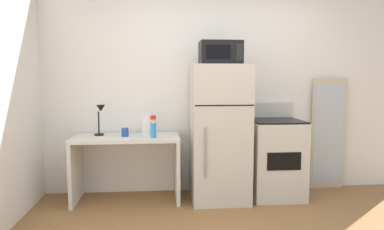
# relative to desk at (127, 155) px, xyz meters

# --- Properties ---
(wall_back_white) EXTENTS (5.00, 0.10, 2.60)m
(wall_back_white) POSITION_rel_desk_xyz_m (1.13, 0.35, 0.77)
(wall_back_white) COLOR white
(wall_back_white) RESTS_ON ground
(desk) EXTENTS (1.19, 0.57, 0.75)m
(desk) POSITION_rel_desk_xyz_m (0.00, 0.00, 0.00)
(desk) COLOR silver
(desk) RESTS_ON ground
(desk_lamp) EXTENTS (0.14, 0.12, 0.35)m
(desk_lamp) POSITION_rel_desk_xyz_m (-0.30, 0.07, 0.46)
(desk_lamp) COLOR black
(desk_lamp) RESTS_ON desk
(coffee_mug) EXTENTS (0.08, 0.08, 0.09)m
(coffee_mug) POSITION_rel_desk_xyz_m (-0.01, -0.02, 0.27)
(coffee_mug) COLOR #264C99
(coffee_mug) RESTS_ON desk
(paper_towel_roll) EXTENTS (0.11, 0.11, 0.24)m
(paper_towel_roll) POSITION_rel_desk_xyz_m (0.23, 0.08, 0.34)
(paper_towel_roll) COLOR white
(paper_towel_roll) RESTS_ON desk
(spray_bottle) EXTENTS (0.06, 0.06, 0.25)m
(spray_bottle) POSITION_rel_desk_xyz_m (0.31, -0.15, 0.32)
(spray_bottle) COLOR #2D8CEA
(spray_bottle) RESTS_ON desk
(refrigerator) EXTENTS (0.64, 0.67, 1.56)m
(refrigerator) POSITION_rel_desk_xyz_m (1.06, -0.04, 0.25)
(refrigerator) COLOR beige
(refrigerator) RESTS_ON ground
(microwave) EXTENTS (0.46, 0.35, 0.26)m
(microwave) POSITION_rel_desk_xyz_m (1.06, -0.06, 1.16)
(microwave) COLOR black
(microwave) RESTS_ON refrigerator
(oven_range) EXTENTS (0.60, 0.61, 1.10)m
(oven_range) POSITION_rel_desk_xyz_m (1.74, -0.01, -0.06)
(oven_range) COLOR beige
(oven_range) RESTS_ON ground
(leaning_mirror) EXTENTS (0.44, 0.03, 1.40)m
(leaning_mirror) POSITION_rel_desk_xyz_m (2.51, 0.24, 0.17)
(leaning_mirror) COLOR #C6B793
(leaning_mirror) RESTS_ON ground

